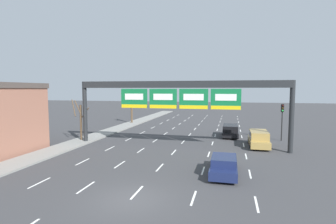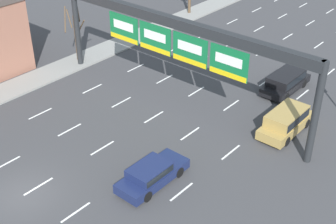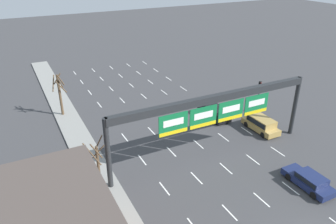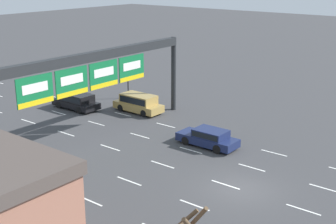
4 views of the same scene
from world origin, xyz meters
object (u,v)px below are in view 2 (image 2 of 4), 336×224
(car_navy, at_px, (152,174))
(tree_bare_third, at_px, (75,33))
(suv_black, at_px, (286,81))
(suv_gold, at_px, (286,120))
(sign_gantry, at_px, (175,34))

(car_navy, height_order, tree_bare_third, tree_bare_third)
(suv_black, distance_m, tree_bare_third, 18.20)
(suv_gold, bearing_deg, tree_bare_third, -175.28)
(car_navy, distance_m, suv_black, 15.25)
(suv_black, relative_size, tree_bare_third, 0.97)
(suv_gold, distance_m, tree_bare_third, 19.74)
(car_navy, relative_size, suv_black, 0.97)
(sign_gantry, relative_size, suv_gold, 4.61)
(car_navy, relative_size, suv_gold, 0.98)
(suv_gold, bearing_deg, suv_black, 118.40)
(tree_bare_third, bearing_deg, suv_gold, 4.72)
(car_navy, relative_size, tree_bare_third, 0.94)
(suv_gold, height_order, tree_bare_third, tree_bare_third)
(sign_gantry, distance_m, suv_black, 10.22)
(sign_gantry, bearing_deg, tree_bare_third, 177.65)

